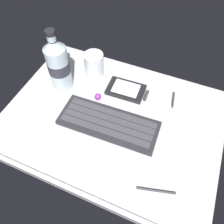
% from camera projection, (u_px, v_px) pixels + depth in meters
% --- Properties ---
extents(ground_plane, '(0.64, 0.48, 0.03)m').
position_uv_depth(ground_plane, '(112.00, 120.00, 0.68)').
color(ground_plane, '#B7BABC').
extents(keyboard, '(0.29, 0.12, 0.02)m').
position_uv_depth(keyboard, '(108.00, 123.00, 0.65)').
color(keyboard, '#232328').
rests_on(keyboard, ground_plane).
extents(handheld_device, '(0.13, 0.08, 0.02)m').
position_uv_depth(handheld_device, '(128.00, 90.00, 0.72)').
color(handheld_device, black).
rests_on(handheld_device, ground_plane).
extents(juice_cup, '(0.06, 0.06, 0.09)m').
position_uv_depth(juice_cup, '(94.00, 66.00, 0.75)').
color(juice_cup, silver).
rests_on(juice_cup, ground_plane).
extents(water_bottle, '(0.07, 0.07, 0.21)m').
position_uv_depth(water_bottle, '(58.00, 65.00, 0.67)').
color(water_bottle, silver).
rests_on(water_bottle, ground_plane).
extents(charger_block, '(0.08, 0.07, 0.02)m').
position_uv_depth(charger_block, '(185.00, 102.00, 0.69)').
color(charger_block, silver).
rests_on(charger_block, ground_plane).
extents(trackball_mouse, '(0.02, 0.02, 0.02)m').
position_uv_depth(trackball_mouse, '(98.00, 97.00, 0.70)').
color(trackball_mouse, purple).
rests_on(trackball_mouse, ground_plane).
extents(stylus_pen, '(0.09, 0.03, 0.01)m').
position_uv_depth(stylus_pen, '(156.00, 190.00, 0.54)').
color(stylus_pen, '#26262B').
rests_on(stylus_pen, ground_plane).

